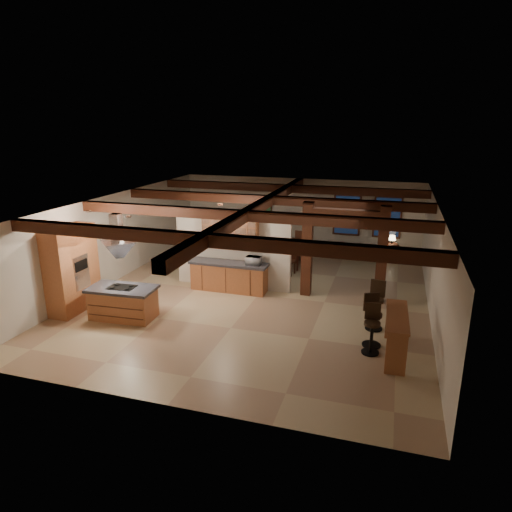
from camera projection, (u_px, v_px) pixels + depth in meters
The scene contains 23 objects.
ground at pixel (258, 295), 14.17m from camera, with size 12.00×12.00×0.00m, color tan.
room_walls at pixel (258, 239), 13.66m from camera, with size 12.00×12.00×12.00m.
ceiling_beams at pixel (258, 207), 13.38m from camera, with size 10.00×12.00×0.28m.
timber_posts at pixel (344, 242), 13.42m from camera, with size 2.50×0.30×2.90m.
partition_wall at pixel (233, 254), 14.59m from camera, with size 3.80×0.18×2.20m, color beige.
pantry_cabinet at pixel (72, 269), 12.75m from camera, with size 0.67×1.60×2.40m.
back_counter at pixel (229, 276), 14.41m from camera, with size 2.50×0.66×0.94m.
upper_display_cabinet at pixel (230, 232), 14.20m from camera, with size 1.80×0.36×0.95m.
range_hood at pixel (119, 255), 12.02m from camera, with size 1.10×1.10×1.40m.
back_windows at pixel (367, 216), 18.39m from camera, with size 2.70×0.07×1.70m.
framed_art at pixel (265, 205), 19.54m from camera, with size 0.65×0.05×0.85m.
recessed_cans at pixel (148, 210), 12.29m from camera, with size 3.16×2.46×0.03m.
kitchen_island at pixel (123, 302), 12.40m from camera, with size 1.86×1.06×0.90m.
dining_table at pixel (276, 257), 16.92m from camera, with size 1.92×1.07×0.67m, color #3D170F.
sofa at pixel (357, 249), 18.13m from camera, with size 1.98×0.77×0.58m, color black.
microwave at pixel (254, 261), 14.01m from camera, with size 0.46×0.31×0.25m, color silver.
bar_counter at pixel (396, 328), 10.34m from camera, with size 0.53×1.92×1.00m.
side_table at pixel (391, 251), 17.93m from camera, with size 0.46×0.46×0.57m, color #351F0D.
table_lamp at pixel (392, 238), 17.78m from camera, with size 0.28×0.28×0.33m.
bar_stool_a at pixel (372, 329), 10.49m from camera, with size 0.41×0.42×1.18m.
bar_stool_b at pixel (372, 320), 10.83m from camera, with size 0.48×0.50×1.28m.
bar_stool_c at pixel (376, 305), 11.70m from camera, with size 0.45×0.46×1.28m.
dining_chairs at pixel (276, 249), 16.83m from camera, with size 2.22×2.22×1.29m.
Camera 1 is at (3.81, -12.67, 5.20)m, focal length 32.00 mm.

